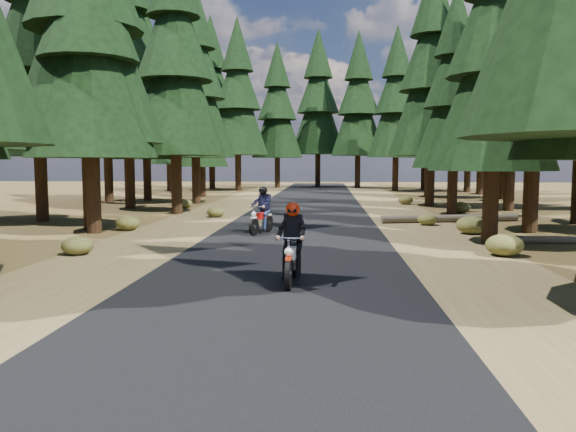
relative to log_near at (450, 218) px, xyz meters
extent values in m
plane|color=#4B3A1B|center=(-6.20, -10.73, -0.16)|extent=(120.00, 120.00, 0.00)
cube|color=black|center=(-6.20, -5.73, -0.15)|extent=(6.00, 100.00, 0.01)
cube|color=brown|center=(-10.80, -5.73, -0.16)|extent=(3.20, 100.00, 0.01)
cube|color=brown|center=(-1.60, -5.73, -0.16)|extent=(3.20, 100.00, 0.01)
cylinder|color=black|center=(-13.46, -4.56, 2.51)|extent=(0.51, 0.51, 5.34)
cone|color=black|center=(-13.46, -4.56, 5.85)|extent=(4.54, 4.54, 6.68)
cylinder|color=black|center=(-0.15, -6.25, 2.10)|extent=(0.48, 0.48, 4.52)
cone|color=black|center=(-0.15, -6.25, 4.92)|extent=(3.84, 3.84, 5.65)
cone|color=black|center=(-0.15, -6.25, 6.96)|extent=(2.94, 2.94, 4.07)
cylinder|color=black|center=(-13.91, -3.77, 3.05)|extent=(0.56, 0.56, 6.43)
cone|color=black|center=(-13.91, -3.77, 7.07)|extent=(5.46, 5.46, 8.03)
cylinder|color=black|center=(2.08, -3.34, 2.76)|extent=(0.53, 0.53, 5.84)
cone|color=black|center=(2.08, -3.34, 6.41)|extent=(4.96, 4.96, 7.30)
cylinder|color=black|center=(-17.33, -0.80, 2.62)|extent=(0.52, 0.52, 5.56)
cone|color=black|center=(-17.33, -0.80, 6.10)|extent=(4.73, 4.73, 6.95)
cone|color=black|center=(-17.33, -0.80, 8.60)|extent=(3.62, 3.62, 5.01)
cylinder|color=black|center=(-12.56, 3.16, 2.70)|extent=(0.53, 0.53, 5.72)
cone|color=black|center=(-12.56, 3.16, 6.27)|extent=(4.86, 4.86, 7.15)
cone|color=black|center=(-12.56, 3.16, 8.85)|extent=(3.72, 3.72, 5.15)
cylinder|color=black|center=(0.78, 3.34, 2.09)|extent=(0.48, 0.48, 4.51)
cone|color=black|center=(0.78, 3.34, 4.91)|extent=(3.83, 3.83, 5.64)
cone|color=black|center=(0.78, 3.34, 6.94)|extent=(2.93, 2.93, 4.06)
cone|color=black|center=(0.78, 3.34, 8.97)|extent=(2.03, 2.03, 3.38)
cylinder|color=black|center=(-15.96, 6.12, 3.02)|extent=(0.55, 0.55, 6.37)
cone|color=black|center=(-15.96, 6.12, 7.00)|extent=(5.41, 5.41, 7.96)
cone|color=black|center=(-15.96, 6.12, 9.87)|extent=(4.14, 4.14, 5.73)
cylinder|color=black|center=(4.28, 6.07, 3.08)|extent=(0.56, 0.56, 6.47)
cone|color=black|center=(4.28, 6.07, 7.12)|extent=(5.50, 5.50, 8.09)
cone|color=black|center=(4.28, 6.07, 10.03)|extent=(4.21, 4.21, 5.82)
cylinder|color=black|center=(-13.20, 10.02, 2.66)|extent=(0.53, 0.53, 5.64)
cone|color=black|center=(-13.20, 10.02, 6.18)|extent=(4.79, 4.79, 7.05)
cone|color=black|center=(-13.20, 10.02, 8.72)|extent=(3.67, 3.67, 5.08)
cone|color=black|center=(-13.20, 10.02, 11.26)|extent=(2.54, 2.54, 4.23)
cylinder|color=black|center=(0.73, 9.00, 2.75)|extent=(0.53, 0.53, 5.83)
cone|color=black|center=(0.73, 9.00, 6.40)|extent=(4.95, 4.95, 7.29)
cone|color=black|center=(0.73, 9.00, 9.02)|extent=(3.79, 3.79, 5.25)
cylinder|color=black|center=(-17.06, 12.49, 2.56)|extent=(0.52, 0.52, 5.45)
cone|color=black|center=(-17.06, 12.49, 5.97)|extent=(4.63, 4.63, 6.81)
cone|color=black|center=(-17.06, 12.49, 8.42)|extent=(3.54, 3.54, 4.90)
cone|color=black|center=(-17.06, 12.49, 10.87)|extent=(2.45, 2.45, 4.09)
cylinder|color=black|center=(5.32, 13.42, 2.15)|extent=(0.48, 0.48, 4.61)
cone|color=black|center=(5.32, 13.42, 5.03)|extent=(3.92, 3.92, 5.77)
cone|color=black|center=(5.32, 13.42, 7.11)|extent=(3.00, 3.00, 4.15)
cone|color=black|center=(5.32, 13.42, 9.18)|extent=(2.08, 2.08, 3.46)
cylinder|color=black|center=(-14.32, 16.72, 2.05)|extent=(0.48, 0.48, 4.42)
cone|color=black|center=(-14.32, 16.72, 4.81)|extent=(3.76, 3.76, 5.52)
cone|color=black|center=(-14.32, 16.72, 6.80)|extent=(2.87, 2.87, 3.98)
cone|color=black|center=(-14.32, 16.72, 8.79)|extent=(1.99, 1.99, 3.31)
cylinder|color=black|center=(2.14, 17.68, 2.72)|extent=(0.53, 0.53, 5.76)
cone|color=black|center=(2.14, 17.68, 6.32)|extent=(4.90, 4.90, 7.21)
cone|color=black|center=(2.14, 17.68, 8.92)|extent=(3.75, 3.75, 5.19)
cone|color=black|center=(2.14, 17.68, 11.51)|extent=(2.59, 2.59, 4.32)
cylinder|color=black|center=(-17.99, 22.04, 2.21)|extent=(0.49, 0.49, 4.75)
cone|color=black|center=(-17.99, 22.04, 5.18)|extent=(4.04, 4.04, 5.93)
cone|color=black|center=(-17.99, 22.04, 7.32)|extent=(3.09, 3.09, 4.27)
cone|color=black|center=(-17.99, 22.04, 9.45)|extent=(2.14, 2.14, 3.56)
cylinder|color=black|center=(6.82, 21.36, 2.67)|extent=(0.53, 0.53, 5.66)
cone|color=black|center=(6.82, 21.36, 6.21)|extent=(4.81, 4.81, 7.07)
cone|color=black|center=(6.82, 21.36, 8.75)|extent=(3.68, 3.68, 5.09)
cone|color=black|center=(6.82, 21.36, 11.30)|extent=(2.55, 2.55, 4.24)
cylinder|color=black|center=(-19.20, 11.27, 3.04)|extent=(0.56, 0.56, 6.40)
cone|color=black|center=(-19.20, 11.27, 7.04)|extent=(5.44, 5.44, 8.00)
cone|color=black|center=(-19.20, 11.27, 9.92)|extent=(4.16, 4.16, 5.76)
cylinder|color=black|center=(6.80, 15.27, 2.84)|extent=(0.54, 0.54, 6.00)
cone|color=black|center=(6.80, 15.27, 6.59)|extent=(5.10, 5.10, 7.50)
cone|color=black|center=(6.80, 15.27, 9.29)|extent=(3.90, 3.90, 5.40)
cone|color=black|center=(6.80, 15.27, 11.99)|extent=(2.70, 2.70, 4.50)
cylinder|color=black|center=(-13.20, 26.27, 3.04)|extent=(0.56, 0.56, 6.40)
cone|color=black|center=(-13.20, 26.27, 7.04)|extent=(5.44, 5.44, 8.00)
cone|color=black|center=(-13.20, 26.27, 9.92)|extent=(4.16, 4.16, 5.76)
cone|color=black|center=(-13.20, 26.27, 12.80)|extent=(2.88, 2.88, 4.80)
cylinder|color=black|center=(0.80, 26.27, 2.84)|extent=(0.54, 0.54, 6.00)
cone|color=black|center=(0.80, 26.27, 6.59)|extent=(5.10, 5.10, 7.50)
cone|color=black|center=(0.80, 26.27, 9.29)|extent=(3.90, 3.90, 5.40)
cone|color=black|center=(0.80, 26.27, 11.99)|extent=(2.70, 2.70, 4.50)
cylinder|color=black|center=(-16.20, 29.27, 3.24)|extent=(0.57, 0.57, 6.80)
cone|color=black|center=(-16.20, 29.27, 7.49)|extent=(5.78, 5.78, 8.50)
cone|color=black|center=(-16.20, 29.27, 10.55)|extent=(4.42, 4.42, 6.12)
cone|color=black|center=(-16.20, 29.27, 13.61)|extent=(3.06, 3.06, 5.10)
cylinder|color=black|center=(3.80, 29.27, 3.04)|extent=(0.56, 0.56, 6.40)
cone|color=black|center=(3.80, 29.27, 7.04)|extent=(5.44, 5.44, 8.00)
cone|color=black|center=(3.80, 29.27, 9.92)|extent=(4.16, 4.16, 5.76)
cone|color=black|center=(3.80, 29.27, 12.80)|extent=(2.88, 2.88, 4.80)
cylinder|color=black|center=(-10.20, 32.27, 2.84)|extent=(0.54, 0.54, 6.00)
cone|color=black|center=(-10.20, 32.27, 6.59)|extent=(5.10, 5.10, 7.50)
cone|color=black|center=(-10.20, 32.27, 9.29)|extent=(3.90, 3.90, 5.40)
cone|color=black|center=(-10.20, 32.27, 11.99)|extent=(2.70, 2.70, 4.50)
cylinder|color=black|center=(-2.20, 32.27, 3.04)|extent=(0.56, 0.56, 6.40)
cone|color=black|center=(-2.20, 32.27, 7.04)|extent=(5.44, 5.44, 8.00)
cone|color=black|center=(-2.20, 32.27, 9.92)|extent=(4.16, 4.16, 5.76)
cone|color=black|center=(-2.20, 32.27, 12.80)|extent=(2.88, 2.88, 4.80)
cylinder|color=black|center=(-6.20, 35.27, 3.24)|extent=(0.57, 0.57, 6.80)
cone|color=black|center=(-6.20, 35.27, 7.49)|extent=(5.78, 5.78, 8.50)
cone|color=black|center=(-6.20, 35.27, 10.55)|extent=(4.42, 4.42, 6.12)
cone|color=black|center=(-6.20, 35.27, 13.61)|extent=(3.06, 3.06, 5.10)
cylinder|color=black|center=(-19.20, 25.27, 2.64)|extent=(0.52, 0.52, 5.60)
cone|color=black|center=(-19.20, 25.27, 6.14)|extent=(4.76, 4.76, 7.00)
cone|color=black|center=(-19.20, 25.27, 8.66)|extent=(3.64, 3.64, 5.04)
cone|color=black|center=(-19.20, 25.27, 11.18)|extent=(2.52, 2.52, 4.20)
cylinder|color=black|center=(6.80, 25.27, 2.84)|extent=(0.54, 0.54, 6.00)
cone|color=black|center=(6.80, 25.27, 6.59)|extent=(5.10, 5.10, 7.50)
cone|color=black|center=(6.80, 25.27, 9.29)|extent=(3.90, 3.90, 5.40)
cone|color=black|center=(6.80, 25.27, 11.99)|extent=(2.70, 2.70, 4.50)
cylinder|color=#4C4233|center=(0.00, 0.00, 0.00)|extent=(5.97, 1.74, 0.32)
ellipsoid|color=#474C1E|center=(1.40, 4.28, 0.13)|extent=(0.95, 0.95, 0.57)
ellipsoid|color=#474C1E|center=(-0.42, -8.63, 0.14)|extent=(0.99, 0.99, 0.59)
ellipsoid|color=#474C1E|center=(-1.17, -1.22, 0.08)|extent=(0.79, 0.79, 0.47)
ellipsoid|color=#474C1E|center=(-12.56, -3.71, 0.10)|extent=(0.88, 0.88, 0.53)
ellipsoid|color=#474C1E|center=(-10.29, 1.44, 0.08)|extent=(0.80, 0.80, 0.48)
ellipsoid|color=#474C1E|center=(-0.49, 10.07, 0.10)|extent=(0.87, 0.87, 0.52)
ellipsoid|color=#474C1E|center=(-13.00, 6.36, 0.10)|extent=(0.87, 0.87, 0.52)
ellipsoid|color=#474C1E|center=(-0.12, -3.95, 0.16)|extent=(1.06, 1.06, 0.64)
ellipsoid|color=#474C1E|center=(-11.95, -9.24, 0.09)|extent=(0.83, 0.83, 0.50)
cube|color=black|center=(-5.89, -12.50, 0.98)|extent=(0.39, 0.24, 0.54)
sphere|color=red|center=(-5.89, -12.50, 1.38)|extent=(0.31, 0.31, 0.30)
cube|color=black|center=(-7.48, -4.42, 0.97)|extent=(0.42, 0.33, 0.54)
sphere|color=black|center=(-7.48, -4.42, 1.36)|extent=(0.38, 0.38, 0.30)
camera|label=1|loc=(-5.17, -23.89, 2.34)|focal=35.00mm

